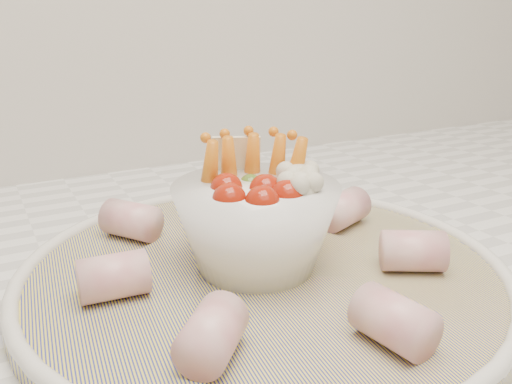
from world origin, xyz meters
TOP-DOWN VIEW (x-y plane):
  - serving_platter at (0.15, 1.38)m, footprint 0.43×0.43m
  - veggie_bowl at (0.15, 1.38)m, footprint 0.13×0.13m
  - cured_meat_rolls at (0.15, 1.38)m, footprint 0.28×0.31m

SIDE VIEW (x-z plane):
  - serving_platter at x=0.15m, z-range 0.92..0.94m
  - cured_meat_rolls at x=0.15m, z-range 0.93..0.97m
  - veggie_bowl at x=0.15m, z-range 0.92..1.03m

